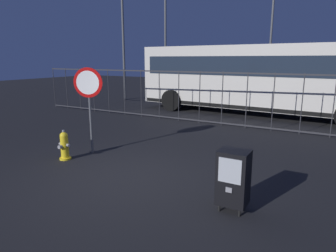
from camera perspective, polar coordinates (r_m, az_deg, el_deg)
name	(u,v)px	position (r m, az deg, el deg)	size (l,w,h in m)	color
ground_plane	(128,177)	(6.49, -7.68, -9.52)	(60.00, 60.00, 0.00)	black
fire_hydrant	(64,146)	(7.82, -19.09, -3.55)	(0.33, 0.32, 0.75)	yellow
newspaper_box_primary	(233,177)	(5.01, 12.30, -9.54)	(0.48, 0.42, 1.02)	black
stop_sign	(89,92)	(7.95, -14.84, 6.19)	(0.71, 0.31, 2.23)	#4C4F54
fence_barrier	(222,99)	(11.21, 10.25, 5.16)	(18.03, 0.04, 2.00)	#2D2D33
bus_near	(258,76)	(13.87, 16.70, 9.11)	(10.63, 3.26, 3.00)	beige
street_light_near_left	(271,32)	(20.48, 19.04, 16.56)	(0.32, 0.32, 7.02)	#4C4F54
street_light_near_right	(123,22)	(18.65, -8.60, 18.89)	(0.32, 0.32, 7.87)	#4C4F54
street_light_far_left	(165,29)	(19.98, -0.50, 17.87)	(0.32, 0.32, 7.38)	#4C4F54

